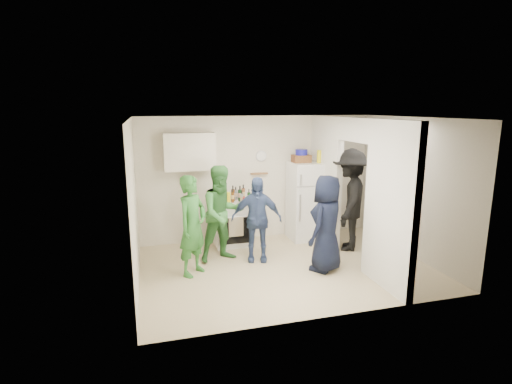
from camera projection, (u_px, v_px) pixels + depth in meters
floor at (286, 267)px, 6.79m from camera, size 4.80×4.80×0.00m
wall_back at (259, 178)px, 8.13m from camera, size 4.80×0.00×4.80m
wall_front at (334, 224)px, 4.93m from camera, size 4.80×0.00×4.80m
wall_left at (134, 205)px, 5.90m from camera, size 0.00×3.40×3.40m
wall_right at (413, 188)px, 7.15m from camera, size 0.00×3.40×3.40m
ceiling at (288, 118)px, 6.26m from camera, size 4.80×4.80×0.00m
partition_pier_back at (325, 180)px, 7.88m from camera, size 0.12×1.20×2.50m
partition_pier_front at (390, 207)px, 5.80m from camera, size 0.12×1.20×2.50m
partition_header at (356, 130)px, 6.62m from camera, size 0.12×1.00×0.40m
stove at (232, 223)px, 7.83m from camera, size 0.72×0.60×0.86m
upper_cabinet at (189, 152)px, 7.47m from camera, size 0.95×0.34×0.70m
fridge at (306, 201)px, 8.12m from camera, size 0.65×0.63×1.58m
wicker_basket at (301, 159)px, 7.96m from camera, size 0.35×0.25×0.15m
blue_bowl at (301, 152)px, 7.93m from camera, size 0.24×0.24×0.11m
yellow_cup_stack_top at (319, 157)px, 7.89m from camera, size 0.09×0.09×0.25m
wall_clock at (261, 156)px, 8.03m from camera, size 0.22×0.02×0.22m
spice_shelf at (259, 174)px, 8.06m from camera, size 0.35×0.08×0.03m
nook_window at (407, 164)px, 7.25m from camera, size 0.03×0.70×0.80m
nook_window_frame at (406, 164)px, 7.25m from camera, size 0.04×0.76×0.86m
nook_valance at (406, 145)px, 7.17m from camera, size 0.04×0.82×0.18m
yellow_cup_stack_stove at (228, 199)px, 7.47m from camera, size 0.09×0.09×0.25m
red_cup at (246, 201)px, 7.59m from camera, size 0.09×0.09×0.12m
person_green_left at (193, 226)px, 6.36m from camera, size 0.69×0.70×1.63m
person_green_center at (223, 214)px, 6.95m from camera, size 0.95×0.82×1.70m
person_denim at (256, 219)px, 6.96m from camera, size 0.95×0.58×1.50m
person_navy at (327, 224)px, 6.52m from camera, size 0.93×0.89×1.60m
person_nook at (349, 200)px, 7.48m from camera, size 1.28×1.43×1.92m
bottle_a at (218, 195)px, 7.74m from camera, size 0.08×0.08×0.28m
bottle_b at (223, 197)px, 7.56m from camera, size 0.06×0.06×0.28m
bottle_c at (226, 194)px, 7.82m from camera, size 0.08×0.08×0.29m
bottle_d at (233, 196)px, 7.68m from camera, size 0.06×0.06×0.28m
bottle_e at (236, 193)px, 7.90m from camera, size 0.07×0.07×0.27m
bottle_f at (240, 194)px, 7.78m from camera, size 0.08×0.08×0.30m
bottle_g at (243, 192)px, 7.89m from camera, size 0.07×0.07×0.31m
bottle_h at (217, 198)px, 7.50m from camera, size 0.06×0.06×0.28m
bottle_i at (233, 193)px, 7.79m from camera, size 0.07×0.07×0.31m
bottle_j at (249, 196)px, 7.69m from camera, size 0.06×0.06×0.26m
bottle_k at (220, 195)px, 7.69m from camera, size 0.06×0.06×0.27m
bottle_l at (242, 197)px, 7.60m from camera, size 0.06×0.06×0.25m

